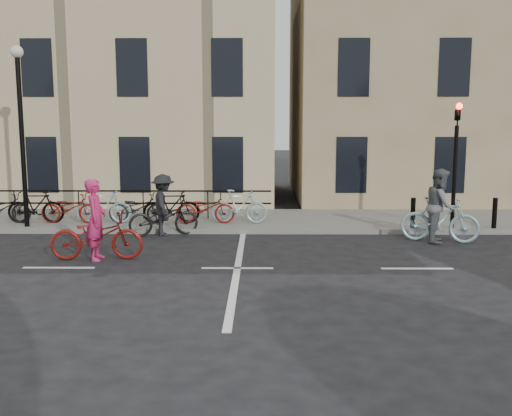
{
  "coord_description": "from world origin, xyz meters",
  "views": [
    {
      "loc": [
        0.53,
        -12.37,
        3.17
      ],
      "look_at": [
        0.4,
        1.79,
        1.1
      ],
      "focal_mm": 40.0,
      "sensor_mm": 36.0,
      "label": 1
    }
  ],
  "objects_px": {
    "lamp_post": "(21,114)",
    "cyclist_grey": "(440,213)",
    "cyclist_dark": "(163,211)",
    "traffic_light": "(456,150)",
    "cyclist_pink": "(96,232)"
  },
  "relations": [
    {
      "from": "traffic_light",
      "to": "cyclist_dark",
      "type": "distance_m",
      "value": 8.69
    },
    {
      "from": "traffic_light",
      "to": "cyclist_dark",
      "type": "relative_size",
      "value": 1.85
    },
    {
      "from": "traffic_light",
      "to": "cyclist_dark",
      "type": "bearing_deg",
      "value": -176.48
    },
    {
      "from": "cyclist_grey",
      "to": "cyclist_dark",
      "type": "distance_m",
      "value": 7.73
    },
    {
      "from": "lamp_post",
      "to": "cyclist_pink",
      "type": "height_order",
      "value": "lamp_post"
    },
    {
      "from": "traffic_light",
      "to": "lamp_post",
      "type": "xyz_separation_m",
      "value": [
        -12.7,
        0.06,
        1.04
      ]
    },
    {
      "from": "traffic_light",
      "to": "lamp_post",
      "type": "distance_m",
      "value": 12.74
    },
    {
      "from": "cyclist_pink",
      "to": "traffic_light",
      "type": "bearing_deg",
      "value": -73.96
    },
    {
      "from": "traffic_light",
      "to": "cyclist_pink",
      "type": "height_order",
      "value": "traffic_light"
    },
    {
      "from": "traffic_light",
      "to": "cyclist_pink",
      "type": "distance_m",
      "value": 10.35
    },
    {
      "from": "traffic_light",
      "to": "cyclist_pink",
      "type": "xyz_separation_m",
      "value": [
        -9.56,
        -3.53,
        -1.79
      ]
    },
    {
      "from": "cyclist_dark",
      "to": "cyclist_grey",
      "type": "bearing_deg",
      "value": -114.3
    },
    {
      "from": "cyclist_dark",
      "to": "traffic_light",
      "type": "bearing_deg",
      "value": -104.16
    },
    {
      "from": "lamp_post",
      "to": "cyclist_grey",
      "type": "relative_size",
      "value": 2.45
    },
    {
      "from": "lamp_post",
      "to": "cyclist_pink",
      "type": "relative_size",
      "value": 2.39
    }
  ]
}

